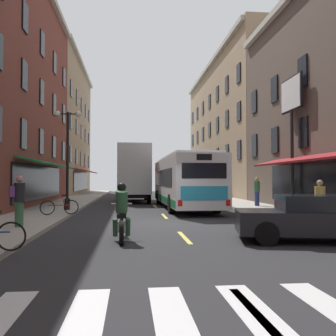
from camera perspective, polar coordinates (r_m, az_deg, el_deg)
The scene contains 16 objects.
ground_plane at distance 14.83m, azimuth 0.53°, elevation -8.74°, with size 34.80×80.00×0.10m, color #28282B.
lane_centre_dashes at distance 14.58m, azimuth 0.64°, elevation -8.65°, with size 0.14×73.90×0.01m.
crosswalk_near at distance 5.21m, azimuth 13.84°, elevation -21.30°, with size 7.10×2.80×0.01m.
sidewalk_left at distance 15.33m, azimuth -22.19°, elevation -7.93°, with size 3.00×80.00×0.14m, color #A39E93.
sidewalk_right at distance 16.55m, azimuth 21.47°, elevation -7.47°, with size 3.00×80.00×0.14m, color #A39E93.
billboard_sign at distance 21.34m, azimuth 18.47°, elevation 8.41°, with size 0.40×2.45×7.14m.
transit_bus at distance 22.44m, azimuth 2.44°, elevation -2.05°, with size 2.75×11.61×3.12m.
box_truck at distance 29.08m, azimuth -5.30°, elevation -0.96°, with size 2.55×7.66×4.29m.
sedan_near at distance 11.36m, azimuth 22.08°, elevation -7.08°, with size 4.69×2.62×1.31m.
sedan_mid at distance 40.00m, azimuth -5.57°, elevation -3.30°, with size 2.05×4.63×1.30m.
motorcycle_rider at distance 10.76m, azimuth -7.15°, elevation -7.31°, with size 0.62×2.07×1.66m.
bicycle_mid at distance 17.77m, azimuth -16.34°, elevation -5.73°, with size 1.69×0.53×0.91m.
pedestrian_near at distance 13.68m, azimuth -21.96°, elevation -4.53°, with size 0.53×0.43×1.74m.
pedestrian_mid at distance 23.37m, azimuth 13.51°, elevation -3.44°, with size 0.36×0.36×1.76m.
pedestrian_far at distance 14.15m, azimuth 22.34°, elevation -4.86°, with size 0.36×0.36×1.60m.
street_lamp_twin at distance 20.51m, azimuth -15.18°, elevation 1.97°, with size 1.42×0.32×5.28m.
Camera 1 is at (-1.65, -14.63, 1.75)m, focal length 39.66 mm.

